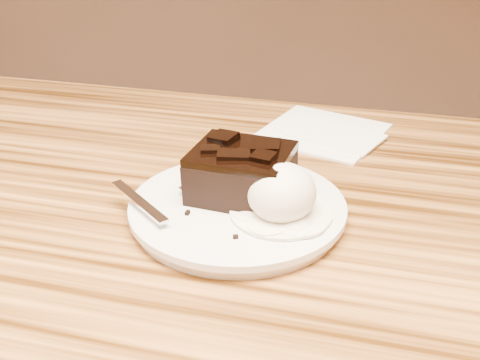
% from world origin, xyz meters
% --- Properties ---
extents(plate, '(0.22, 0.22, 0.02)m').
position_xyz_m(plate, '(0.11, 0.04, 0.76)').
color(plate, silver).
rests_on(plate, dining_table).
extents(brownie, '(0.10, 0.09, 0.05)m').
position_xyz_m(brownie, '(0.11, 0.06, 0.79)').
color(brownie, black).
rests_on(brownie, plate).
extents(ice_cream_scoop, '(0.07, 0.07, 0.06)m').
position_xyz_m(ice_cream_scoop, '(0.16, 0.03, 0.79)').
color(ice_cream_scoop, beige).
rests_on(ice_cream_scoop, plate).
extents(melt_puddle, '(0.10, 0.10, 0.00)m').
position_xyz_m(melt_puddle, '(0.16, 0.03, 0.77)').
color(melt_puddle, white).
rests_on(melt_puddle, plate).
extents(spoon, '(0.14, 0.12, 0.01)m').
position_xyz_m(spoon, '(0.07, 0.04, 0.77)').
color(spoon, silver).
rests_on(spoon, plate).
extents(napkin, '(0.19, 0.19, 0.01)m').
position_xyz_m(napkin, '(0.16, 0.29, 0.75)').
color(napkin, white).
rests_on(napkin, dining_table).
extents(crumb_a, '(0.01, 0.01, 0.00)m').
position_xyz_m(crumb_a, '(0.18, 0.02, 0.77)').
color(crumb_a, black).
rests_on(crumb_a, plate).
extents(crumb_b, '(0.01, 0.01, 0.00)m').
position_xyz_m(crumb_b, '(0.12, -0.03, 0.77)').
color(crumb_b, black).
rests_on(crumb_b, plate).
extents(crumb_c, '(0.00, 0.01, 0.00)m').
position_xyz_m(crumb_c, '(0.07, 0.00, 0.77)').
color(crumb_c, black).
rests_on(crumb_c, plate).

